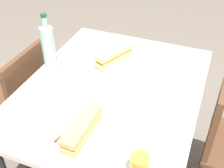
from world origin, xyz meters
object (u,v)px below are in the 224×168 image
at_px(knife_far, 69,131).
at_px(water_bottle, 49,49).
at_px(baguette_sandwich_far, 82,128).
at_px(olive_bowl, 122,42).
at_px(plate_near, 114,61).
at_px(dining_table, 112,104).
at_px(chair_far, 19,100).
at_px(plate_far, 82,135).
at_px(baguette_sandwich_near, 114,55).
at_px(knife_near, 106,56).

relative_size(knife_far, water_bottle, 0.53).
relative_size(baguette_sandwich_far, olive_bowl, 3.11).
bearing_deg(plate_near, baguette_sandwich_far, -171.80).
relative_size(plate_near, knife_far, 1.40).
height_order(dining_table, chair_far, chair_far).
bearing_deg(plate_far, baguette_sandwich_far, 0.00).
bearing_deg(plate_far, knife_far, 99.26).
distance_m(plate_near, baguette_sandwich_near, 0.04).
bearing_deg(water_bottle, knife_far, -140.67).
bearing_deg(knife_near, baguette_sandwich_far, -166.91).
xyz_separation_m(plate_far, knife_far, (-0.01, 0.06, 0.01)).
height_order(plate_near, olive_bowl, olive_bowl).
height_order(plate_far, baguette_sandwich_far, baguette_sandwich_far).
bearing_deg(knife_near, chair_far, 115.32).
bearing_deg(baguette_sandwich_far, water_bottle, 44.77).
bearing_deg(baguette_sandwich_near, chair_far, 112.18).
bearing_deg(baguette_sandwich_near, plate_near, 90.00).
bearing_deg(baguette_sandwich_near, water_bottle, 124.81).
relative_size(baguette_sandwich_near, knife_near, 1.54).
bearing_deg(baguette_sandwich_far, plate_near, 8.20).
height_order(baguette_sandwich_near, knife_far, baguette_sandwich_near).
bearing_deg(knife_far, baguette_sandwich_far, -80.74).
distance_m(dining_table, plate_near, 0.27).
distance_m(dining_table, baguette_sandwich_far, 0.40).
height_order(dining_table, olive_bowl, olive_bowl).
xyz_separation_m(baguette_sandwich_far, olive_bowl, (0.80, 0.11, -0.03)).
bearing_deg(olive_bowl, baguette_sandwich_near, -172.16).
relative_size(chair_far, knife_far, 4.85).
distance_m(baguette_sandwich_near, knife_far, 0.60).
distance_m(baguette_sandwich_near, olive_bowl, 0.22).
bearing_deg(plate_far, chair_far, 60.93).
xyz_separation_m(dining_table, baguette_sandwich_near, (0.23, 0.08, 0.17)).
height_order(baguette_sandwich_near, olive_bowl, baguette_sandwich_near).
distance_m(baguette_sandwich_near, plate_far, 0.60).
xyz_separation_m(knife_far, olive_bowl, (0.81, 0.06, -0.00)).
distance_m(dining_table, plate_far, 0.38).
bearing_deg(dining_table, water_bottle, 86.46).
relative_size(chair_far, baguette_sandwich_far, 3.35).
height_order(plate_far, knife_far, knife_far).
xyz_separation_m(dining_table, chair_far, (-0.00, 0.64, -0.17)).
height_order(dining_table, water_bottle, water_bottle).
xyz_separation_m(dining_table, plate_far, (-0.36, -0.01, 0.12)).
relative_size(knife_near, knife_far, 0.98).
height_order(plate_near, plate_far, same).
bearing_deg(knife_near, water_bottle, 131.95).
relative_size(knife_near, water_bottle, 0.52).
xyz_separation_m(knife_far, water_bottle, (0.39, 0.32, 0.12)).
xyz_separation_m(chair_far, knife_far, (-0.37, -0.59, 0.30)).
distance_m(knife_near, plate_far, 0.61).
distance_m(baguette_sandwich_far, knife_far, 0.07).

